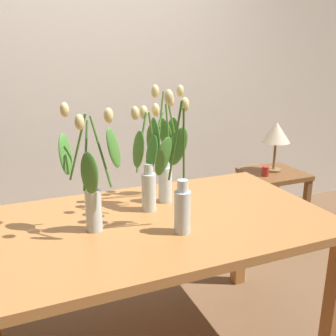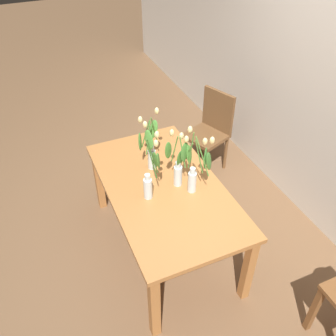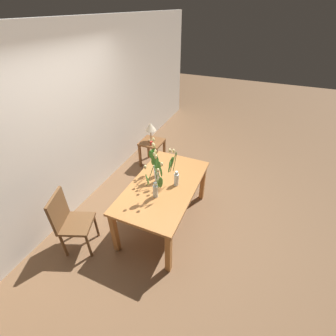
{
  "view_description": "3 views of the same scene",
  "coord_description": "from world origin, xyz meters",
  "views": [
    {
      "loc": [
        -0.55,
        -1.47,
        1.45
      ],
      "look_at": [
        0.08,
        0.02,
        0.97
      ],
      "focal_mm": 40.65,
      "sensor_mm": 36.0,
      "label": 1
    },
    {
      "loc": [
        2.06,
        -0.86,
        2.74
      ],
      "look_at": [
        0.09,
        -0.0,
        0.99
      ],
      "focal_mm": 39.37,
      "sensor_mm": 36.0,
      "label": 2
    },
    {
      "loc": [
        -2.28,
        -1.04,
        2.83
      ],
      "look_at": [
        0.09,
        -0.03,
        0.98
      ],
      "focal_mm": 24.6,
      "sensor_mm": 36.0,
      "label": 3
    }
  ],
  "objects": [
    {
      "name": "room_wall_rear",
      "position": [
        0.0,
        1.52,
        1.35
      ],
      "size": [
        9.0,
        0.1,
        2.7
      ],
      "primitive_type": "cube",
      "color": "silver",
      "rests_on": "ground"
    },
    {
      "name": "dining_table",
      "position": [
        0.0,
        0.0,
        0.65
      ],
      "size": [
        1.6,
        0.9,
        0.74
      ],
      "color": "#B7753D",
      "rests_on": "ground"
    },
    {
      "name": "tulip_vase_0",
      "position": [
        0.02,
        0.12,
        0.92
      ],
      "size": [
        0.18,
        0.21,
        0.5
      ],
      "color": "silver",
      "rests_on": "dining_table"
    },
    {
      "name": "tulip_vase_1",
      "position": [
        -0.27,
        -0.01,
        0.95
      ],
      "size": [
        0.26,
        0.22,
        0.53
      ],
      "color": "silver",
      "rests_on": "dining_table"
    },
    {
      "name": "tulip_vase_2",
      "position": [
        0.07,
        -0.14,
        0.93
      ],
      "size": [
        0.17,
        0.16,
        0.58
      ],
      "color": "silver",
      "rests_on": "dining_table"
    },
    {
      "name": "tulip_vase_3",
      "position": [
        0.13,
        0.19,
        0.97
      ],
      "size": [
        0.27,
        0.24,
        0.58
      ],
      "color": "silver",
      "rests_on": "dining_table"
    },
    {
      "name": "side_table",
      "position": [
        1.37,
        0.88,
        0.43
      ],
      "size": [
        0.44,
        0.44,
        0.55
      ],
      "color": "brown",
      "rests_on": "ground"
    },
    {
      "name": "table_lamp",
      "position": [
        1.37,
        0.9,
        0.86
      ],
      "size": [
        0.22,
        0.22,
        0.4
      ],
      "color": "olive",
      "rests_on": "side_table"
    },
    {
      "name": "pillar_candle",
      "position": [
        1.23,
        0.82,
        0.59
      ],
      "size": [
        0.06,
        0.06,
        0.07
      ],
      "primitive_type": "cylinder",
      "color": "#B72D23",
      "rests_on": "side_table"
    }
  ]
}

